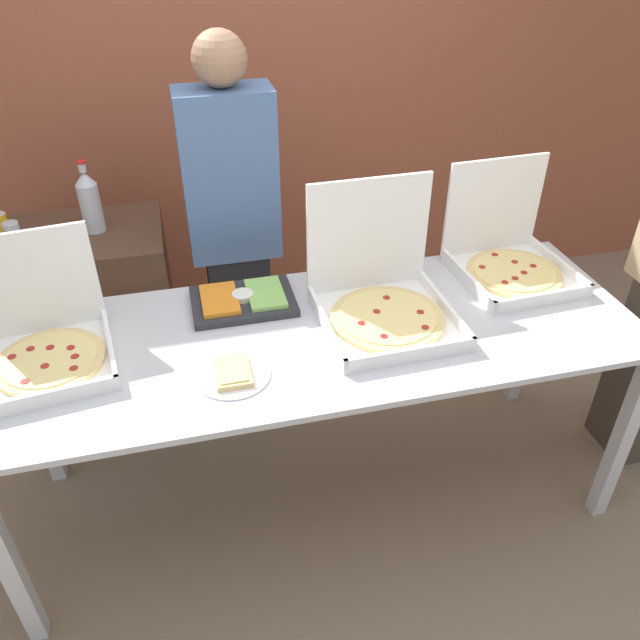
# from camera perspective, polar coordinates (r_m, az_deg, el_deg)

# --- Properties ---
(ground_plane) EXTENTS (16.00, 16.00, 0.00)m
(ground_plane) POSITION_cam_1_polar(r_m,az_deg,el_deg) (2.94, 0.00, -15.40)
(ground_plane) COLOR #847056
(brick_wall_behind) EXTENTS (10.00, 0.06, 2.80)m
(brick_wall_behind) POSITION_cam_1_polar(r_m,az_deg,el_deg) (3.65, -6.87, 21.04)
(brick_wall_behind) COLOR #9E5138
(brick_wall_behind) RESTS_ON ground_plane
(buffet_table) EXTENTS (2.41, 0.87, 0.90)m
(buffet_table) POSITION_cam_1_polar(r_m,az_deg,el_deg) (2.38, 0.00, -2.96)
(buffet_table) COLOR silver
(buffet_table) RESTS_ON ground_plane
(pizza_box_far_right) EXTENTS (0.47, 0.49, 0.42)m
(pizza_box_far_right) POSITION_cam_1_polar(r_m,az_deg,el_deg) (2.34, -23.75, -1.80)
(pizza_box_far_right) COLOR white
(pizza_box_far_right) RESTS_ON buffet_table
(pizza_box_far_left) EXTENTS (0.50, 0.52, 0.48)m
(pizza_box_far_left) POSITION_cam_1_polar(r_m,az_deg,el_deg) (2.37, 5.72, 2.13)
(pizza_box_far_left) COLOR white
(pizza_box_far_left) RESTS_ON buffet_table
(pizza_box_near_left) EXTENTS (0.47, 0.49, 0.44)m
(pizza_box_near_left) POSITION_cam_1_polar(r_m,az_deg,el_deg) (2.76, 16.87, 5.61)
(pizza_box_near_left) COLOR white
(pizza_box_near_left) RESTS_ON buffet_table
(paper_plate_front_left) EXTENTS (0.26, 0.26, 0.03)m
(paper_plate_front_left) POSITION_cam_1_polar(r_m,az_deg,el_deg) (2.13, -8.01, -4.84)
(paper_plate_front_left) COLOR white
(paper_plate_front_left) RESTS_ON buffet_table
(veggie_tray) EXTENTS (0.40, 0.28, 0.05)m
(veggie_tray) POSITION_cam_1_polar(r_m,az_deg,el_deg) (2.47, -7.05, 1.83)
(veggie_tray) COLOR #28282D
(veggie_tray) RESTS_ON buffet_table
(sideboard_podium) EXTENTS (0.75, 0.56, 0.97)m
(sideboard_podium) POSITION_cam_1_polar(r_m,az_deg,el_deg) (3.29, -19.58, -0.09)
(sideboard_podium) COLOR #4C3323
(sideboard_podium) RESTS_ON ground_plane
(soda_bottle) EXTENTS (0.09, 0.09, 0.33)m
(soda_bottle) POSITION_cam_1_polar(r_m,az_deg,el_deg) (2.99, -20.32, 10.16)
(soda_bottle) COLOR #B7BCC1
(soda_bottle) RESTS_ON sideboard_podium
(soda_can_silver) EXTENTS (0.07, 0.07, 0.12)m
(soda_can_silver) POSITION_cam_1_polar(r_m,az_deg,el_deg) (2.99, -26.22, 6.93)
(soda_can_silver) COLOR silver
(soda_can_silver) RESTS_ON sideboard_podium
(soda_can_colored) EXTENTS (0.07, 0.07, 0.12)m
(soda_can_colored) POSITION_cam_1_polar(r_m,az_deg,el_deg) (3.10, -27.12, 7.60)
(soda_can_colored) COLOR gold
(soda_can_colored) RESTS_ON sideboard_podium
(person_guest_cap) EXTENTS (0.40, 0.22, 1.82)m
(person_guest_cap) POSITION_cam_1_polar(r_m,az_deg,el_deg) (2.88, -7.82, 7.78)
(person_guest_cap) COLOR black
(person_guest_cap) RESTS_ON ground_plane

